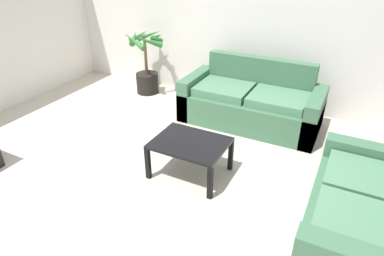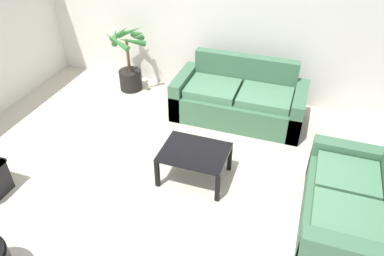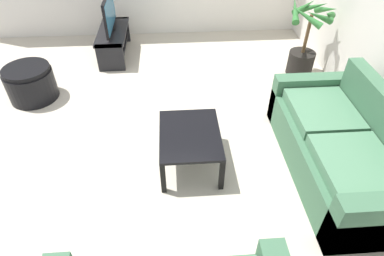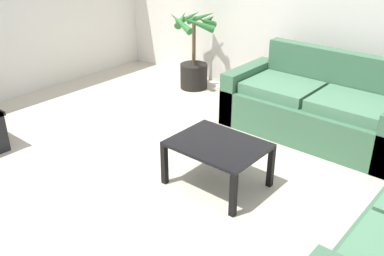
# 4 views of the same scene
# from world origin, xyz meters

# --- Properties ---
(ground_plane) EXTENTS (6.60, 6.60, 0.00)m
(ground_plane) POSITION_xyz_m (0.00, 0.00, 0.00)
(ground_plane) COLOR beige
(wall_back) EXTENTS (6.00, 0.06, 2.70)m
(wall_back) POSITION_xyz_m (0.00, 3.00, 1.35)
(wall_back) COLOR silver
(wall_back) RESTS_ON ground
(couch_main) EXTENTS (1.97, 0.90, 0.90)m
(couch_main) POSITION_xyz_m (0.66, 2.28, 0.30)
(couch_main) COLOR #3F6B4C
(couch_main) RESTS_ON ground
(couch_loveseat) EXTENTS (0.90, 1.63, 0.90)m
(couch_loveseat) POSITION_xyz_m (2.28, 0.49, 0.30)
(couch_loveseat) COLOR #3F6B4C
(couch_loveseat) RESTS_ON ground
(coffee_table) EXTENTS (0.81, 0.63, 0.43)m
(coffee_table) POSITION_xyz_m (0.46, 0.74, 0.37)
(coffee_table) COLOR black
(coffee_table) RESTS_ON ground
(potted_palm) EXTENTS (0.66, 0.72, 1.10)m
(potted_palm) POSITION_xyz_m (-1.34, 2.55, 0.46)
(potted_palm) COLOR black
(potted_palm) RESTS_ON ground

